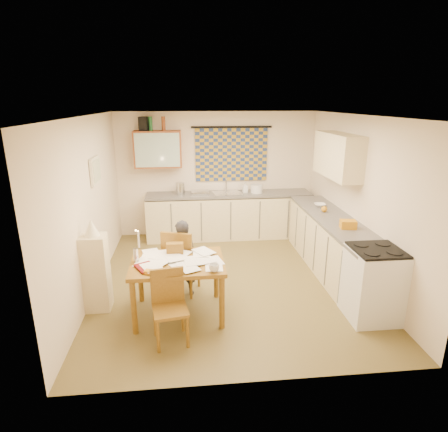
{
  "coord_description": "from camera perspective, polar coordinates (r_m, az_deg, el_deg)",
  "views": [
    {
      "loc": [
        -0.62,
        -5.29,
        2.7
      ],
      "look_at": [
        -0.06,
        0.2,
        0.99
      ],
      "focal_mm": 30.0,
      "sensor_mm": 36.0,
      "label": 1
    }
  ],
  "objects": [
    {
      "name": "eyeglasses",
      "position": [
        4.52,
        -5.52,
        -8.37
      ],
      "size": [
        0.14,
        0.06,
        0.02
      ],
      "primitive_type": "cube",
      "rotation": [
        0.0,
        0.0,
        0.16
      ],
      "color": "black",
      "rests_on": "dining_table"
    },
    {
      "name": "wall_cabinet_glass",
      "position": [
        7.28,
        -10.13,
        9.84
      ],
      "size": [
        0.84,
        0.02,
        0.64
      ],
      "primitive_type": "cube",
      "color": "#99B2A5",
      "rests_on": "wall_back"
    },
    {
      "name": "wall_cabinet",
      "position": [
        7.45,
        -10.04,
        10.01
      ],
      "size": [
        0.9,
        0.34,
        0.7
      ],
      "primitive_type": "cube",
      "color": "brown",
      "rests_on": "wall_back"
    },
    {
      "name": "mug",
      "position": [
        4.49,
        -1.53,
        -7.89
      ],
      "size": [
        0.19,
        0.19,
        0.1
      ],
      "primitive_type": "imported",
      "rotation": [
        0.0,
        0.0,
        -0.3
      ],
      "color": "white",
      "rests_on": "dining_table"
    },
    {
      "name": "bottle_green",
      "position": [
        7.41,
        -11.13,
        13.64
      ],
      "size": [
        0.08,
        0.08,
        0.26
      ],
      "primitive_type": "cylinder",
      "rotation": [
        0.0,
        0.0,
        0.2
      ],
      "color": "#195926",
      "rests_on": "wall_cabinet"
    },
    {
      "name": "upper_cabinet_right",
      "position": [
        6.39,
        16.95,
        8.82
      ],
      "size": [
        0.34,
        1.3,
        0.7
      ],
      "primitive_type": "cube",
      "color": "beige",
      "rests_on": "wall_right"
    },
    {
      "name": "counter_right",
      "position": [
        6.29,
        16.27,
        -4.47
      ],
      "size": [
        0.62,
        2.95,
        0.92
      ],
      "color": "beige",
      "rests_on": "floor"
    },
    {
      "name": "bowl",
      "position": [
        6.77,
        14.4,
        1.63
      ],
      "size": [
        0.26,
        0.26,
        0.05
      ],
      "primitive_type": "imported",
      "rotation": [
        0.0,
        0.0,
        -0.15
      ],
      "color": "white",
      "rests_on": "counter_right"
    },
    {
      "name": "soap_bottle",
      "position": [
        7.58,
        3.24,
        4.4
      ],
      "size": [
        0.11,
        0.11,
        0.21
      ],
      "primitive_type": "imported",
      "rotation": [
        0.0,
        0.0,
        0.09
      ],
      "color": "white",
      "rests_on": "counter_back"
    },
    {
      "name": "tap",
      "position": [
        7.65,
        0.34,
        4.82
      ],
      "size": [
        0.03,
        0.03,
        0.28
      ],
      "primitive_type": "cylinder",
      "rotation": [
        0.0,
        0.0,
        -0.09
      ],
      "color": "silver",
      "rests_on": "counter_back"
    },
    {
      "name": "wall_front",
      "position": [
        3.42,
        5.18,
        -7.99
      ],
      "size": [
        4.0,
        0.02,
        2.5
      ],
      "primitive_type": "cube",
      "color": "beige",
      "rests_on": "floor"
    },
    {
      "name": "orange_box",
      "position": [
        4.54,
        -11.26,
        -8.36
      ],
      "size": [
        0.14,
        0.11,
        0.04
      ],
      "primitive_type": "cube",
      "rotation": [
        0.0,
        0.0,
        -0.33
      ],
      "color": "orange",
      "rests_on": "dining_table"
    },
    {
      "name": "papers",
      "position": [
        4.83,
        -7.02,
        -6.53
      ],
      "size": [
        1.15,
        0.86,
        0.03
      ],
      "rotation": [
        0.0,
        0.0,
        0.01
      ],
      "color": "white",
      "rests_on": "dining_table"
    },
    {
      "name": "counter_back",
      "position": [
        7.63,
        0.76,
        0.07
      ],
      "size": [
        3.3,
        0.62,
        0.92
      ],
      "color": "beige",
      "rests_on": "floor"
    },
    {
      "name": "kettle",
      "position": [
        7.43,
        -6.68,
        4.18
      ],
      "size": [
        0.23,
        0.23,
        0.24
      ],
      "primitive_type": "cylinder",
      "rotation": [
        0.0,
        0.0,
        0.33
      ],
      "color": "silver",
      "rests_on": "counter_back"
    },
    {
      "name": "mixing_bowl",
      "position": [
        7.57,
        4.99,
        4.16
      ],
      "size": [
        0.27,
        0.27,
        0.16
      ],
      "primitive_type": "cylinder",
      "rotation": [
        0.0,
        0.0,
        -0.15
      ],
      "color": "white",
      "rests_on": "counter_back"
    },
    {
      "name": "dish_rack",
      "position": [
        7.46,
        -3.66,
        3.6
      ],
      "size": [
        0.36,
        0.31,
        0.06
      ],
      "primitive_type": "cube",
      "rotation": [
        0.0,
        0.0,
        -0.02
      ],
      "color": "silver",
      "rests_on": "counter_back"
    },
    {
      "name": "shelf_stand",
      "position": [
        5.27,
        -18.88,
        -8.21
      ],
      "size": [
        0.32,
        0.3,
        1.05
      ],
      "primitive_type": "cube",
      "color": "beige",
      "rests_on": "floor"
    },
    {
      "name": "orange_bag",
      "position": [
        5.72,
        18.39,
        -1.21
      ],
      "size": [
        0.24,
        0.2,
        0.12
      ],
      "primitive_type": "cube",
      "rotation": [
        0.0,
        0.0,
        -0.17
      ],
      "color": "orange",
      "rests_on": "counter_right"
    },
    {
      "name": "person",
      "position": [
        5.37,
        -6.29,
        -6.35
      ],
      "size": [
        0.5,
        0.41,
        1.13
      ],
      "primitive_type": "imported",
      "rotation": [
        0.0,
        0.0,
        2.97
      ],
      "color": "black",
      "rests_on": "floor"
    },
    {
      "name": "book",
      "position": [
        4.75,
        -11.65,
        -7.29
      ],
      "size": [
        0.26,
        0.31,
        0.02
      ],
      "primitive_type": "imported",
      "rotation": [
        0.0,
        0.0,
        0.14
      ],
      "color": "orange",
      "rests_on": "dining_table"
    },
    {
      "name": "bottle_brown",
      "position": [
        7.4,
        -9.22,
        13.74
      ],
      "size": [
        0.07,
        0.07,
        0.26
      ],
      "primitive_type": "cylinder",
      "rotation": [
        0.0,
        0.0,
        -0.01
      ],
      "color": "brown",
      "rests_on": "wall_cabinet"
    },
    {
      "name": "window_blind",
      "position": [
        7.64,
        1.14,
        9.3
      ],
      "size": [
        1.45,
        0.03,
        1.05
      ],
      "primitive_type": "cube",
      "color": "navy",
      "rests_on": "wall_back"
    },
    {
      "name": "candle_holder",
      "position": [
        4.85,
        -13.28,
        -5.84
      ],
      "size": [
        0.08,
        0.08,
        0.18
      ],
      "primitive_type": "cylinder",
      "rotation": [
        0.0,
        0.0,
        -0.32
      ],
      "color": "silver",
      "rests_on": "dining_table"
    },
    {
      "name": "lampshade",
      "position": [
        5.04,
        -19.57,
        -1.67
      ],
      "size": [
        0.2,
        0.2,
        0.22
      ],
      "primitive_type": "cone",
      "color": "beige",
      "rests_on": "shelf_stand"
    },
    {
      "name": "wall_back",
      "position": [
        7.72,
        -1.14,
        6.37
      ],
      "size": [
        4.0,
        0.02,
        2.5
      ],
      "primitive_type": "cube",
      "color": "beige",
      "rests_on": "floor"
    },
    {
      "name": "dining_table",
      "position": [
        4.97,
        -6.95,
        -10.77
      ],
      "size": [
        1.18,
        0.9,
        0.75
      ],
      "rotation": [
        0.0,
        0.0,
        0.01
      ],
      "color": "brown",
      "rests_on": "floor"
    },
    {
      "name": "print_canvas",
      "position": [
        5.93,
        -18.8,
        6.58
      ],
      "size": [
        0.01,
        0.42,
        0.32
      ],
      "primitive_type": "cube",
      "color": "silver",
      "rests_on": "wall_left"
    },
    {
      "name": "ceiling",
      "position": [
        5.33,
        0.85,
        15.15
      ],
      "size": [
        4.0,
        4.5,
        0.02
      ],
      "primitive_type": "cube",
      "color": "white",
      "rests_on": "floor"
    },
    {
      "name": "candle_flame",
      "position": [
        4.75,
        -13.31,
        -2.17
      ],
      "size": [
        0.02,
        0.02,
        0.02
      ],
      "primitive_type": "sphere",
      "color": "#FFCC66",
      "rests_on": "dining_table"
    },
    {
      "name": "stove",
      "position": [
        5.18,
        21.75,
        -9.57
      ],
      "size": [
        0.62,
        0.62,
        0.95
      ],
      "color": "white",
      "rests_on": "floor"
    },
    {
      "name": "speaker",
      "position": [
        7.43,
        -12.07,
        13.6
      ],
      "size": [
        0.2,
        0.23,
        0.26
      ],
      "primitive_type": "cube",
      "rotation": [
        0.0,
        0.0,
        -0.24
      ],
      "color": "black",
      "rests_on": "wall_cabinet"
    },
    {
      "name": "fruit_orange",
      "position": [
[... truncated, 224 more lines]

